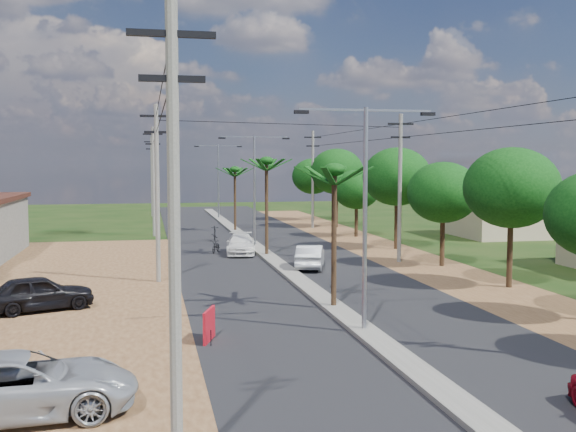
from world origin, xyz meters
The scene contains 30 objects.
ground centered at (0.00, 0.00, 0.00)m, with size 160.00×160.00×0.00m, color black.
road centered at (0.00, 15.00, 0.02)m, with size 12.00×110.00×0.04m, color black.
median centered at (0.00, 18.00, 0.09)m, with size 1.00×90.00×0.18m, color #605E56.
dirt_shoulder_east centered at (8.50, 15.00, 0.01)m, with size 5.00×90.00×0.03m, color #54351D.
house_east_far centered at (21.00, 28.00, 2.39)m, with size 7.60×7.50×4.60m.
tree_east_c centered at (9.70, 7.00, 4.86)m, with size 4.60×4.60×6.83m.
tree_east_d centered at (9.40, 14.00, 4.34)m, with size 4.20×4.20×6.13m.
tree_east_e centered at (9.60, 22.00, 5.09)m, with size 4.80×4.80×7.14m.
tree_east_f centered at (9.20, 30.00, 3.89)m, with size 3.80×3.80×5.52m.
tree_east_g centered at (9.80, 38.00, 5.24)m, with size 5.00×5.00×7.38m.
tree_east_h centered at (9.50, 46.00, 4.64)m, with size 4.40×4.40×6.52m.
palm_median_near centered at (0.00, 4.00, 5.54)m, with size 2.00×2.00×6.15m.
palm_median_mid centered at (0.00, 20.00, 5.90)m, with size 2.00×2.00×6.55m.
palm_median_far centered at (0.00, 36.00, 5.26)m, with size 2.00×2.00×5.85m.
streetlight_near centered at (0.00, 0.00, 4.79)m, with size 5.10×0.18×8.00m.
streetlight_mid centered at (0.00, 25.00, 4.79)m, with size 5.10×0.18×8.00m.
streetlight_far centered at (0.00, 50.00, 4.79)m, with size 5.10×0.18×8.00m.
utility_pole_w_a centered at (-7.00, -10.00, 4.76)m, with size 1.60×0.24×9.00m.
utility_pole_w_b centered at (-7.00, 12.00, 4.76)m, with size 1.60×0.24×9.00m.
utility_pole_w_c centered at (-7.00, 34.00, 4.76)m, with size 1.60×0.24×9.00m.
utility_pole_w_d centered at (-7.00, 55.00, 4.76)m, with size 1.60×0.24×9.00m.
utility_pole_e_b centered at (7.50, 16.00, 4.76)m, with size 1.60×0.24×9.00m.
utility_pole_e_c centered at (7.50, 38.00, 4.76)m, with size 1.60×0.24×9.00m.
car_silver_mid centered at (1.58, 14.63, 0.68)m, with size 1.44×4.14×1.36m, color #A5A9AD.
car_white_far centered at (-1.50, 21.40, 0.65)m, with size 1.82×4.48×1.30m, color silver.
car_parked_silver centered at (-10.51, -5.93, 0.77)m, with size 2.54×5.51×1.53m, color #A5A9AD.
car_parked_dark centered at (-11.89, 6.14, 0.73)m, with size 1.73×4.30×1.47m, color black.
moto_rider_west_a centered at (-3.03, 22.39, 0.43)m, with size 0.57×1.65×0.87m, color black.
moto_rider_west_b centered at (-2.45, 29.36, 0.57)m, with size 0.54×1.90×1.14m, color black.
roadside_sign centered at (-5.50, 0.01, 0.56)m, with size 0.53×1.31×1.13m.
Camera 1 is at (-7.46, -22.51, 6.09)m, focal length 42.00 mm.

